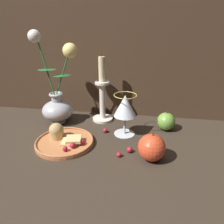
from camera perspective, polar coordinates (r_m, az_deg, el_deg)
ground_plane at (r=0.78m, az=-4.49°, el=-7.48°), size 2.40×2.40×0.00m
vase at (r=0.90m, az=-14.06°, el=3.08°), size 0.17×0.12×0.36m
plate_with_pastries at (r=0.77m, az=-12.61°, el=-7.05°), size 0.20×0.20×0.07m
wine_glass at (r=0.78m, az=3.43°, el=1.23°), size 0.08×0.08×0.15m
candlestick at (r=0.89m, az=-2.54°, el=4.17°), size 0.08×0.08×0.28m
apple_beside_vase at (r=0.67m, az=10.31°, el=-9.12°), size 0.08×0.08×0.10m
apple_near_glass at (r=0.86m, az=13.92°, el=-2.41°), size 0.07×0.07×0.08m
berry_near_plate at (r=0.83m, az=-1.79°, el=-4.84°), size 0.02×0.02×0.02m
berry_front_center at (r=0.69m, az=1.84°, el=-11.09°), size 0.02×0.02×0.02m
berry_by_glass_stem at (r=0.71m, az=4.61°, el=-9.79°), size 0.02×0.02×0.02m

